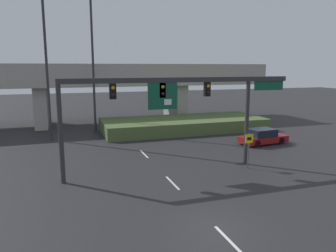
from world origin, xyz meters
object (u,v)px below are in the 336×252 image
highway_light_pole_near (46,54)px  parked_sedan_near_right (263,137)px  signal_gantry (176,96)px  highway_light_pole_far (93,55)px  speed_limit_sign (249,146)px

highway_light_pole_near → parked_sedan_near_right: highway_light_pole_near is taller
signal_gantry → parked_sedan_near_right: (10.19, 5.08, -4.40)m
highway_light_pole_far → highway_light_pole_near: bearing=-145.5°
parked_sedan_near_right → speed_limit_sign: bearing=-138.1°
signal_gantry → highway_light_pole_near: (-8.13, 12.65, 3.03)m
speed_limit_sign → highway_light_pole_far: (-8.58, 16.68, 6.51)m
speed_limit_sign → highway_light_pole_near: highway_light_pole_near is taller
highway_light_pole_near → highway_light_pole_far: (4.49, 3.08, 0.04)m
speed_limit_sign → highway_light_pole_near: bearing=133.9°
signal_gantry → speed_limit_sign: signal_gantry is taller
speed_limit_sign → highway_light_pole_far: highway_light_pole_far is taller
signal_gantry → parked_sedan_near_right: signal_gantry is taller
speed_limit_sign → parked_sedan_near_right: (5.26, 6.03, -0.96)m
highway_light_pole_near → highway_light_pole_far: highway_light_pole_far is taller
highway_light_pole_far → signal_gantry: bearing=-76.9°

